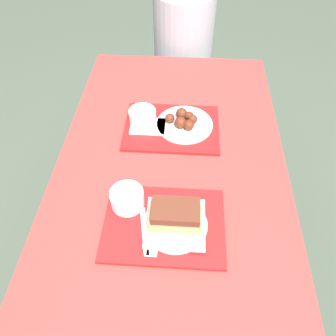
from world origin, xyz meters
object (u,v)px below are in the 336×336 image
at_px(tray_near, 164,224).
at_px(bowl_coleslaw_far, 143,116).
at_px(wings_plate_far, 184,122).
at_px(tray_far, 172,128).
at_px(bowl_coleslaw_near, 127,198).
at_px(brisket_sandwich_plate, 175,219).
at_px(person_seated_across, 183,36).

distance_m(tray_near, bowl_coleslaw_far, 0.50).
bearing_deg(wings_plate_far, tray_far, -164.45).
height_order(bowl_coleslaw_near, wings_plate_far, bowl_coleslaw_near).
bearing_deg(wings_plate_far, bowl_coleslaw_near, -113.21).
bearing_deg(tray_near, tray_far, 90.22).
bearing_deg(bowl_coleslaw_near, tray_near, -28.43).
distance_m(tray_near, brisket_sandwich_plate, 0.06).
height_order(tray_far, bowl_coleslaw_far, bowl_coleslaw_far).
relative_size(bowl_coleslaw_near, brisket_sandwich_plate, 0.54).
bearing_deg(wings_plate_far, bowl_coleslaw_far, 178.18).
relative_size(tray_near, person_seated_across, 0.51).
distance_m(bowl_coleslaw_far, wings_plate_far, 0.17).
bearing_deg(bowl_coleslaw_near, person_seated_across, 82.80).
xyz_separation_m(bowl_coleslaw_far, wings_plate_far, (0.17, -0.01, -0.02)).
bearing_deg(person_seated_across, tray_far, -91.71).
height_order(bowl_coleslaw_far, wings_plate_far, bowl_coleslaw_far).
height_order(bowl_coleslaw_near, person_seated_across, person_seated_across).
xyz_separation_m(bowl_coleslaw_near, brisket_sandwich_plate, (0.16, -0.07, 0.01)).
height_order(tray_near, tray_far, same).
height_order(bowl_coleslaw_near, brisket_sandwich_plate, brisket_sandwich_plate).
height_order(brisket_sandwich_plate, wings_plate_far, brisket_sandwich_plate).
distance_m(tray_far, bowl_coleslaw_far, 0.13).
distance_m(tray_far, brisket_sandwich_plate, 0.47).
bearing_deg(tray_near, brisket_sandwich_plate, -7.18).
bearing_deg(wings_plate_far, person_seated_across, 91.97).
bearing_deg(brisket_sandwich_plate, bowl_coleslaw_near, 155.79).
xyz_separation_m(tray_near, tray_far, (-0.00, 0.46, 0.00)).
relative_size(bowl_coleslaw_near, wings_plate_far, 0.48).
relative_size(tray_near, brisket_sandwich_plate, 1.88).
relative_size(tray_near, tray_far, 1.00).
bearing_deg(bowl_coleslaw_far, person_seated_across, 79.23).
bearing_deg(bowl_coleslaw_near, bowl_coleslaw_far, 89.52).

